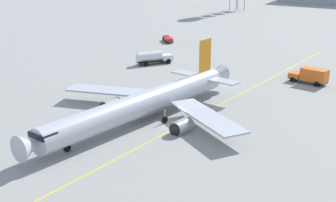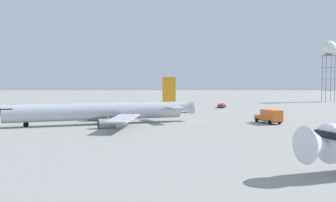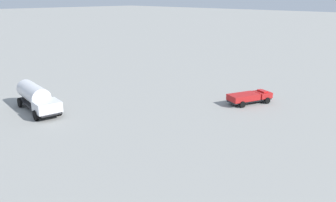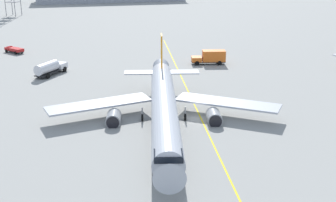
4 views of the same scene
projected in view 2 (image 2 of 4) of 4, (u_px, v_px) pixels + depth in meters
The scene contains 8 objects.
ground_plane at pixel (113, 126), 77.87m from camera, with size 600.00×600.00×0.00m, color gray.
airliner_main at pixel (100, 112), 81.62m from camera, with size 43.10×34.28×10.72m.
catering_truck_truck at pixel (270, 116), 83.07m from camera, with size 4.88×7.91×3.10m.
fuel_tanker_truck at pixel (180, 107), 112.42m from camera, with size 8.53×3.50×2.87m.
ops_pickup_truck at pixel (222, 105), 131.92m from camera, with size 3.62×5.81×1.41m.
baggage_truck_truck at pixel (57, 110), 111.34m from camera, with size 3.38×3.98×1.22m.
radar_tower at pixel (329, 50), 169.44m from camera, with size 6.55×6.55×27.80m.
taxiway_centreline at pixel (116, 127), 77.22m from camera, with size 113.95×48.53×0.01m.
Camera 2 is at (10.81, -77.57, 9.51)m, focal length 39.81 mm.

